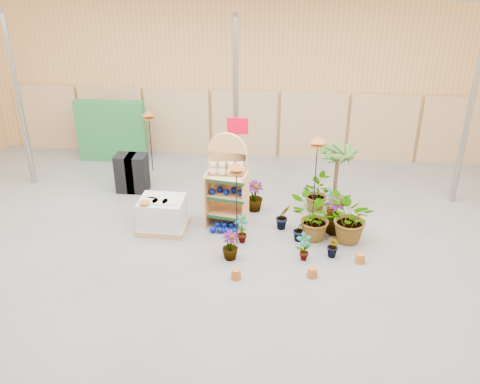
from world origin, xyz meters
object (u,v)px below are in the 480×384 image
object	(u,v)px
display_shelf	(227,183)
pallet_stack	(162,214)
bird_table_front	(237,168)
potted_plant_2	(314,219)

from	to	relation	value
display_shelf	pallet_stack	xyz separation A→B (m)	(-1.43, -0.50, -0.61)
pallet_stack	bird_table_front	world-z (taller)	bird_table_front
display_shelf	bird_table_front	xyz separation A→B (m)	(0.32, -0.98, 0.83)
potted_plant_2	pallet_stack	bearing A→B (deg)	177.97
bird_table_front	pallet_stack	bearing A→B (deg)	164.70
display_shelf	bird_table_front	size ratio (longest dim) A/B	1.11
bird_table_front	potted_plant_2	world-z (taller)	bird_table_front
display_shelf	bird_table_front	distance (m)	1.33
potted_plant_2	bird_table_front	bearing A→B (deg)	-167.79
display_shelf	pallet_stack	bearing A→B (deg)	-150.89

